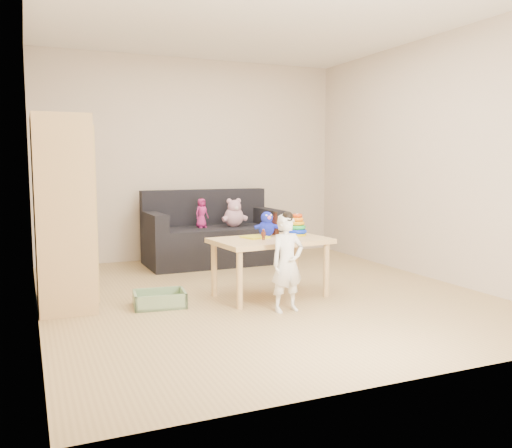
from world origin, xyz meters
name	(u,v)px	position (x,y,z in m)	size (l,w,h in m)	color
room	(262,158)	(0.00, 0.00, 1.30)	(4.50, 4.50, 4.50)	tan
wardrobe	(62,212)	(-1.76, 0.34, 0.83)	(0.46, 0.92, 1.65)	tan
sofa	(213,245)	(0.08, 1.69, 0.23)	(1.64, 0.82, 0.46)	black
play_table	(270,267)	(0.04, -0.11, 0.28)	(1.05, 0.66, 0.55)	tan
storage_bin	(160,299)	(-1.01, -0.06, 0.07)	(0.45, 0.33, 0.13)	gray
toddler	(287,264)	(-0.04, -0.64, 0.40)	(0.30, 0.20, 0.81)	white
pink_bear	(234,215)	(0.34, 1.63, 0.61)	(0.26, 0.22, 0.30)	#C893AA
doll	(202,213)	(-0.07, 1.66, 0.64)	(0.18, 0.12, 0.35)	#AD206B
ring_stacker	(297,227)	(0.37, -0.03, 0.64)	(0.19, 0.19, 0.22)	yellow
brown_bottle	(275,225)	(0.20, 0.12, 0.65)	(0.08, 0.08, 0.23)	black
blue_plush	(266,224)	(0.07, 0.05, 0.67)	(0.20, 0.16, 0.24)	#1722D0
wooden_figure	(263,234)	(-0.06, -0.18, 0.60)	(0.04, 0.03, 0.10)	brown
yellow_book	(255,237)	(-0.08, -0.02, 0.56)	(0.21, 0.21, 0.02)	#F4F619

